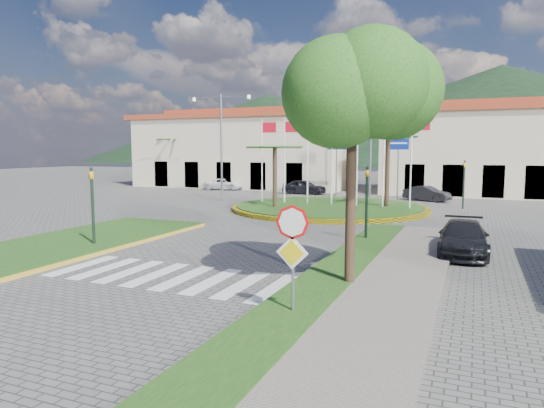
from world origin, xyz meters
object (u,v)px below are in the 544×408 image
at_px(deciduous_tree, 352,102).
at_px(white_van, 224,184).
at_px(car_dark_b, 427,194).
at_px(car_dark_a, 304,187).
at_px(car_side_right, 463,238).
at_px(roundabout_island, 329,207).
at_px(stop_sign, 292,242).

height_order(deciduous_tree, white_van, deciduous_tree).
bearing_deg(car_dark_b, car_dark_a, 99.34).
relative_size(deciduous_tree, car_dark_a, 1.78).
height_order(car_dark_a, car_side_right, car_dark_a).
xyz_separation_m(car_dark_a, car_side_right, (13.54, -21.14, -0.03)).
xyz_separation_m(roundabout_island, white_van, (-13.86, 11.31, 0.36)).
relative_size(deciduous_tree, white_van, 1.75).
bearing_deg(roundabout_island, car_dark_b, 56.86).
relative_size(stop_sign, car_dark_a, 0.69).
height_order(stop_sign, car_dark_b, stop_sign).
bearing_deg(car_dark_a, deciduous_tree, -159.03).
bearing_deg(white_van, roundabout_island, -140.50).
bearing_deg(deciduous_tree, car_dark_a, 111.54).
bearing_deg(white_van, stop_sign, -160.39).
bearing_deg(car_side_right, white_van, 133.13).
bearing_deg(roundabout_island, stop_sign, -76.27).
relative_size(white_van, car_side_right, 0.91).
relative_size(roundabout_island, stop_sign, 4.79).
distance_m(white_van, car_side_right, 31.55).
relative_size(roundabout_island, car_dark_b, 3.65).
bearing_deg(deciduous_tree, stop_sign, -101.18).
height_order(car_dark_a, car_dark_b, car_dark_a).
bearing_deg(white_van, car_side_right, -146.52).
bearing_deg(car_dark_a, car_side_right, -147.94).
relative_size(roundabout_island, car_side_right, 2.98).
bearing_deg(white_van, car_dark_a, -109.57).
xyz_separation_m(roundabout_island, car_dark_b, (5.32, 8.15, 0.40)).
height_order(stop_sign, deciduous_tree, deciduous_tree).
bearing_deg(deciduous_tree, car_side_right, 64.12).
distance_m(roundabout_island, car_dark_a, 11.31).
bearing_deg(white_van, car_dark_b, -110.63).
xyz_separation_m(roundabout_island, deciduous_tree, (5.50, -17.00, 5.00)).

